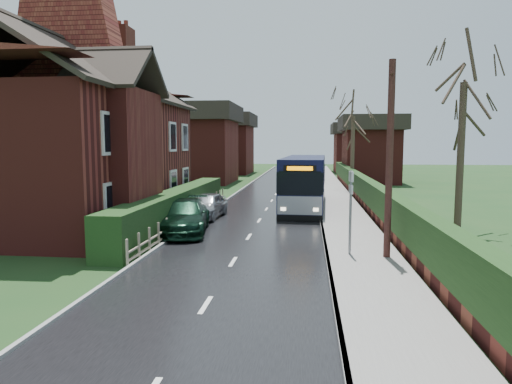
# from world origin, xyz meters

# --- Properties ---
(ground) EXTENTS (140.00, 140.00, 0.00)m
(ground) POSITION_xyz_m (0.00, 0.00, 0.00)
(ground) COLOR #263F1B
(ground) RESTS_ON ground
(road) EXTENTS (6.00, 100.00, 0.02)m
(road) POSITION_xyz_m (0.00, 10.00, 0.01)
(road) COLOR black
(road) RESTS_ON ground
(pavement) EXTENTS (2.50, 100.00, 0.14)m
(pavement) POSITION_xyz_m (4.25, 10.00, 0.07)
(pavement) COLOR slate
(pavement) RESTS_ON ground
(kerb_right) EXTENTS (0.12, 100.00, 0.14)m
(kerb_right) POSITION_xyz_m (3.05, 10.00, 0.07)
(kerb_right) COLOR gray
(kerb_right) RESTS_ON ground
(kerb_left) EXTENTS (0.12, 100.00, 0.10)m
(kerb_left) POSITION_xyz_m (-3.05, 10.00, 0.05)
(kerb_left) COLOR gray
(kerb_left) RESTS_ON ground
(front_hedge) EXTENTS (1.20, 16.00, 1.60)m
(front_hedge) POSITION_xyz_m (-3.90, 5.00, 0.80)
(front_hedge) COLOR #183313
(front_hedge) RESTS_ON ground
(picket_fence) EXTENTS (0.10, 16.00, 0.90)m
(picket_fence) POSITION_xyz_m (-3.15, 5.00, 0.45)
(picket_fence) COLOR tan
(picket_fence) RESTS_ON ground
(right_wall_hedge) EXTENTS (0.60, 50.00, 1.80)m
(right_wall_hedge) POSITION_xyz_m (5.80, 10.00, 1.02)
(right_wall_hedge) COLOR maroon
(right_wall_hedge) RESTS_ON ground
(brick_house) EXTENTS (9.30, 14.60, 10.30)m
(brick_house) POSITION_xyz_m (-8.73, 4.78, 4.38)
(brick_house) COLOR maroon
(brick_house) RESTS_ON ground
(bus) EXTENTS (2.70, 10.11, 3.04)m
(bus) POSITION_xyz_m (2.20, 10.84, 1.51)
(bus) COLOR black
(bus) RESTS_ON ground
(car_silver) EXTENTS (1.80, 3.97, 1.32)m
(car_silver) POSITION_xyz_m (-2.80, 6.65, 0.66)
(car_silver) COLOR #A9AAAE
(car_silver) RESTS_ON ground
(car_green) EXTENTS (2.69, 5.13, 1.42)m
(car_green) POSITION_xyz_m (-2.90, 2.67, 0.71)
(car_green) COLOR black
(car_green) RESTS_ON ground
(car_distant) EXTENTS (3.05, 4.35, 1.36)m
(car_distant) POSITION_xyz_m (2.00, 38.63, 0.68)
(car_distant) COLOR black
(car_distant) RESTS_ON ground
(bus_stop_sign) EXTENTS (0.13, 0.45, 2.95)m
(bus_stop_sign) POSITION_xyz_m (3.80, -0.97, 1.95)
(bus_stop_sign) COLOR slate
(bus_stop_sign) RESTS_ON ground
(telegraph_pole) EXTENTS (0.24, 0.83, 6.47)m
(telegraph_pole) POSITION_xyz_m (4.98, -1.24, 3.27)
(telegraph_pole) COLOR black
(telegraph_pole) RESTS_ON ground
(tree_right_near) EXTENTS (4.27, 4.27, 9.22)m
(tree_right_near) POSITION_xyz_m (9.00, 4.55, 6.89)
(tree_right_near) COLOR #392B21
(tree_right_near) RESTS_ON ground
(tree_right_far) EXTENTS (4.48, 4.48, 8.66)m
(tree_right_far) POSITION_xyz_m (6.01, 21.94, 6.47)
(tree_right_far) COLOR #3D2F24
(tree_right_far) RESTS_ON ground
(tree_house_side) EXTENTS (4.65, 4.65, 10.57)m
(tree_house_side) POSITION_xyz_m (-9.80, 14.85, 7.89)
(tree_house_side) COLOR #3B3023
(tree_house_side) RESTS_ON ground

